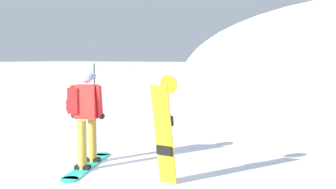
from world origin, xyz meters
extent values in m
plane|color=white|center=(0.00, 0.00, 0.00)|extent=(300.00, 300.00, 0.00)
cube|color=#23B7A3|center=(0.16, 0.56, 0.01)|extent=(0.80, 1.56, 0.02)
cylinder|color=#23B7A3|center=(-0.11, 1.29, 0.01)|extent=(0.28, 0.28, 0.02)
cylinder|color=#23B7A3|center=(0.43, -0.17, 0.01)|extent=(0.28, 0.28, 0.02)
cube|color=black|center=(0.08, 0.79, 0.05)|extent=(0.28, 0.22, 0.06)
cube|color=black|center=(0.24, 0.34, 0.05)|extent=(0.28, 0.22, 0.06)
cylinder|color=#BC8E33|center=(0.08, 0.79, 0.43)|extent=(0.15, 0.15, 0.82)
cylinder|color=#BC8E33|center=(0.24, 0.34, 0.43)|extent=(0.15, 0.15, 0.82)
cube|color=red|center=(0.16, 0.56, 1.13)|extent=(0.41, 0.33, 0.58)
cylinder|color=red|center=(-0.06, 0.48, 1.13)|extent=(0.16, 0.20, 0.57)
cylinder|color=red|center=(0.38, 0.64, 1.13)|extent=(0.16, 0.20, 0.57)
sphere|color=black|center=(-0.09, 0.51, 0.88)|extent=(0.11, 0.11, 0.11)
sphere|color=black|center=(0.38, 0.68, 0.88)|extent=(0.11, 0.11, 0.11)
cube|color=maroon|center=(-0.03, 0.49, 1.15)|extent=(0.27, 0.33, 0.44)
cube|color=maroon|center=(-0.12, 0.46, 1.07)|extent=(0.13, 0.21, 0.20)
sphere|color=beige|center=(0.16, 0.56, 1.56)|extent=(0.21, 0.21, 0.21)
sphere|color=silver|center=(0.16, 0.56, 1.59)|extent=(0.25, 0.25, 0.25)
cube|color=navy|center=(0.28, 0.61, 1.56)|extent=(0.09, 0.17, 0.08)
cube|color=orange|center=(1.82, 0.35, 0.75)|extent=(0.28, 0.31, 1.50)
cylinder|color=orange|center=(1.82, 0.49, 1.49)|extent=(0.28, 0.08, 0.28)
cube|color=black|center=(1.82, 0.38, 0.97)|extent=(0.25, 0.09, 0.15)
cube|color=black|center=(1.82, 0.38, 0.53)|extent=(0.25, 0.09, 0.15)
cylinder|color=black|center=(-3.95, 5.56, 0.83)|extent=(0.04, 0.04, 1.66)
cylinder|color=orange|center=(-3.95, 5.56, 1.48)|extent=(0.20, 0.20, 0.02)
cone|color=black|center=(-3.95, 5.56, 1.70)|extent=(0.04, 0.04, 0.08)
camera|label=1|loc=(4.57, -4.38, 1.88)|focal=40.62mm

